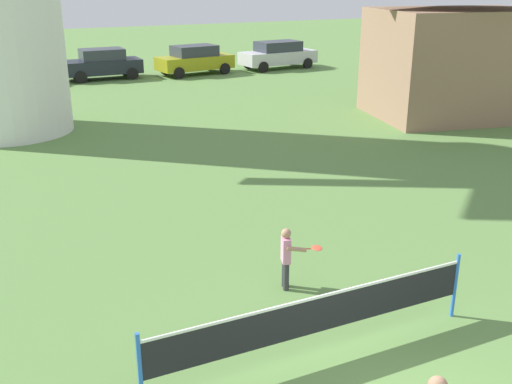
{
  "coord_description": "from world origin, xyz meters",
  "views": [
    {
      "loc": [
        -4.06,
        -4.67,
        5.2
      ],
      "look_at": [
        -0.14,
        3.59,
        1.87
      ],
      "focal_mm": 42.13,
      "sensor_mm": 36.0,
      "label": 1
    }
  ],
  "objects": [
    {
      "name": "parked_car_black",
      "position": [
        2.32,
        27.41,
        0.81
      ],
      "size": [
        3.89,
        1.91,
        1.56
      ],
      "color": "#1E232D",
      "rests_on": "ground_plane"
    },
    {
      "name": "player_far",
      "position": [
        0.44,
        3.54,
        0.64
      ],
      "size": [
        0.67,
        0.62,
        1.13
      ],
      "color": "#333338",
      "rests_on": "ground_plane"
    },
    {
      "name": "parked_car_mustard",
      "position": [
        7.2,
        26.83,
        0.81
      ],
      "size": [
        4.3,
        2.33,
        1.56
      ],
      "color": "#999919",
      "rests_on": "ground_plane"
    },
    {
      "name": "chapel",
      "position": [
        12.7,
        12.92,
        3.28
      ],
      "size": [
        7.11,
        5.8,
        7.6
      ],
      "color": "#937056",
      "rests_on": "ground_plane"
    },
    {
      "name": "parked_car_cream",
      "position": [
        -2.38,
        27.54,
        0.81
      ],
      "size": [
        4.51,
        2.23,
        1.56
      ],
      "color": "silver",
      "rests_on": "ground_plane"
    },
    {
      "name": "tennis_net",
      "position": [
        -0.14,
        1.59,
        0.68
      ],
      "size": [
        5.16,
        0.06,
        1.1
      ],
      "color": "blue",
      "rests_on": "ground_plane"
    },
    {
      "name": "parked_car_silver",
      "position": [
        12.31,
        26.79,
        0.81
      ],
      "size": [
        4.58,
        2.19,
        1.56
      ],
      "color": "silver",
      "rests_on": "ground_plane"
    }
  ]
}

